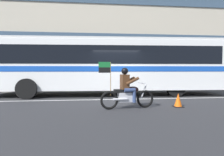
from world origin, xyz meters
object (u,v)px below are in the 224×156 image
transit_bus (107,63)px  traffic_cone (178,100)px  fire_hydrant (110,83)px  motorcycle_with_rider (127,91)px

transit_bus → traffic_cone: bearing=-57.8°
fire_hydrant → motorcycle_with_rider: bearing=-90.3°
traffic_cone → fire_hydrant: bearing=107.1°
fire_hydrant → traffic_cone: bearing=-72.9°
transit_bus → fire_hydrant: transit_bus is taller
motorcycle_with_rider → fire_hydrant: motorcycle_with_rider is taller
transit_bus → traffic_cone: transit_bus is taller
motorcycle_with_rider → fire_hydrant: bearing=89.7°
transit_bus → motorcycle_with_rider: (0.43, -4.09, -1.22)m
fire_hydrant → traffic_cone: (2.05, -6.65, -0.26)m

